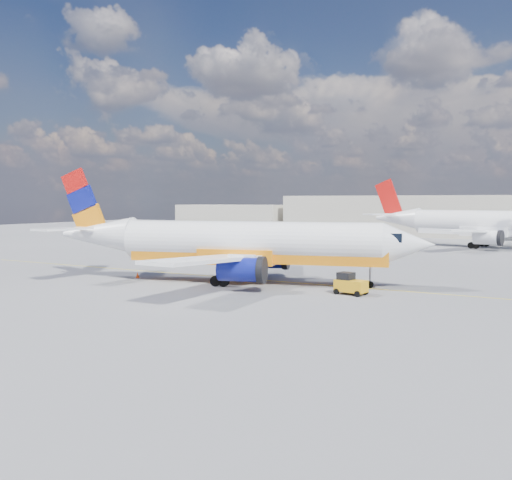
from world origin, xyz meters
The scene contains 8 objects.
ground centered at (0.00, 0.00, 0.00)m, with size 240.00×240.00×0.00m, color #59595E.
taxi_line centered at (0.00, 3.00, 0.01)m, with size 70.00×0.15×0.01m, color yellow.
terminal_main centered at (5.00, 75.00, 4.00)m, with size 70.00×14.00×8.00m, color #BBB3A1.
terminal_annex centered at (-45.00, 72.00, 3.00)m, with size 26.00×10.00×6.00m, color #BBB3A1.
main_jet centered at (-0.44, 0.57, 3.37)m, with size 33.50×25.60×10.12m.
second_jet centered at (13.06, 49.40, 3.55)m, with size 35.21×27.42×10.64m.
gse_tug centered at (9.96, -0.54, 0.78)m, with size 2.49×1.78×1.64m.
traffic_cone centered at (-9.89, -1.57, 0.28)m, with size 0.41×0.41×0.58m.
Camera 1 is at (24.57, -41.00, 7.08)m, focal length 40.00 mm.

